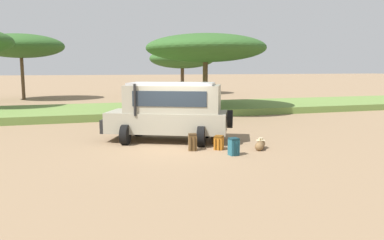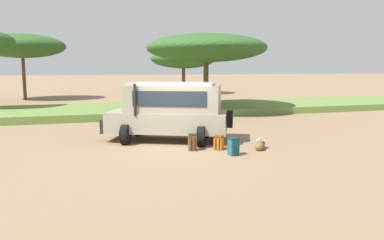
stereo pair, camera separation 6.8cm
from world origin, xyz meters
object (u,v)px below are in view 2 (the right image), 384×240
(backpack_beside_front_wheel, at_px, (192,142))
(acacia_tree_far_right, at_px, (183,59))
(acacia_tree_centre_back, at_px, (22,46))
(backpack_cluster_center, at_px, (217,137))
(duffel_bag_low_black_case, at_px, (260,145))
(backpack_near_rear_wheel, at_px, (219,143))
(safari_vehicle, at_px, (170,110))
(backpack_outermost, at_px, (233,147))
(acacia_tree_right_mid, at_px, (206,48))

(backpack_beside_front_wheel, bearing_deg, acacia_tree_far_right, 74.73)
(acacia_tree_centre_back, height_order, acacia_tree_far_right, acacia_tree_centre_back)
(backpack_cluster_center, distance_m, duffel_bag_low_black_case, 1.92)
(backpack_near_rear_wheel, bearing_deg, safari_vehicle, 121.68)
(safari_vehicle, height_order, backpack_near_rear_wheel, safari_vehicle)
(safari_vehicle, relative_size, duffel_bag_low_black_case, 6.72)
(safari_vehicle, xyz_separation_m, backpack_outermost, (1.48, -3.18, -0.99))
(duffel_bag_low_black_case, bearing_deg, safari_vehicle, 137.95)
(backpack_outermost, relative_size, duffel_bag_low_black_case, 0.77)
(backpack_beside_front_wheel, distance_m, acacia_tree_centre_back, 28.07)
(backpack_cluster_center, relative_size, duffel_bag_low_black_case, 0.67)
(safari_vehicle, height_order, backpack_outermost, safari_vehicle)
(acacia_tree_far_right, bearing_deg, backpack_beside_front_wheel, -105.27)
(backpack_beside_front_wheel, relative_size, backpack_outermost, 1.03)
(duffel_bag_low_black_case, relative_size, acacia_tree_far_right, 0.10)
(backpack_beside_front_wheel, relative_size, acacia_tree_centre_back, 0.08)
(backpack_beside_front_wheel, xyz_separation_m, duffel_bag_low_black_case, (2.50, -0.54, -0.14))
(acacia_tree_right_mid, bearing_deg, backpack_near_rear_wheel, -106.90)
(backpack_beside_front_wheel, bearing_deg, safari_vehicle, 99.59)
(safari_vehicle, relative_size, acacia_tree_right_mid, 0.62)
(backpack_cluster_center, xyz_separation_m, duffel_bag_low_black_case, (1.16, -1.53, -0.10))
(acacia_tree_right_mid, xyz_separation_m, acacia_tree_far_right, (3.72, 18.69, -0.23))
(backpack_cluster_center, distance_m, acacia_tree_far_right, 29.92)
(backpack_near_rear_wheel, xyz_separation_m, acacia_tree_right_mid, (3.44, 11.31, 4.09))
(safari_vehicle, relative_size, backpack_near_rear_wheel, 10.20)
(backpack_cluster_center, bearing_deg, backpack_beside_front_wheel, -143.62)
(safari_vehicle, relative_size, backpack_cluster_center, 10.05)
(backpack_outermost, xyz_separation_m, acacia_tree_centre_back, (-9.93, 27.38, 4.80))
(backpack_outermost, bearing_deg, acacia_tree_far_right, 77.26)
(backpack_beside_front_wheel, relative_size, backpack_cluster_center, 1.19)
(backpack_cluster_center, distance_m, acacia_tree_right_mid, 11.40)
(acacia_tree_centre_back, bearing_deg, acacia_tree_far_right, 12.13)
(acacia_tree_centre_back, distance_m, acacia_tree_far_right, 17.35)
(backpack_beside_front_wheel, xyz_separation_m, acacia_tree_right_mid, (4.43, 11.18, 4.04))
(backpack_beside_front_wheel, height_order, acacia_tree_right_mid, acacia_tree_right_mid)
(safari_vehicle, distance_m, backpack_near_rear_wheel, 2.74)
(backpack_beside_front_wheel, distance_m, acacia_tree_far_right, 31.19)
(safari_vehicle, xyz_separation_m, acacia_tree_centre_back, (-8.44, 24.20, 3.80))
(backpack_beside_front_wheel, bearing_deg, acacia_tree_right_mid, 68.38)
(backpack_beside_front_wheel, bearing_deg, backpack_near_rear_wheel, -7.84)
(backpack_beside_front_wheel, distance_m, backpack_cluster_center, 1.67)
(backpack_near_rear_wheel, bearing_deg, acacia_tree_far_right, 76.58)
(backpack_cluster_center, xyz_separation_m, backpack_outermost, (-0.20, -2.15, 0.04))
(backpack_outermost, distance_m, duffel_bag_low_black_case, 1.50)
(acacia_tree_centre_back, bearing_deg, safari_vehicle, -70.77)
(acacia_tree_far_right, bearing_deg, acacia_tree_centre_back, -167.87)
(backpack_cluster_center, bearing_deg, safari_vehicle, 148.49)
(duffel_bag_low_black_case, bearing_deg, acacia_tree_right_mid, 80.65)
(backpack_beside_front_wheel, xyz_separation_m, acacia_tree_far_right, (8.15, 29.87, 3.81))
(backpack_outermost, xyz_separation_m, acacia_tree_right_mid, (3.29, 12.33, 4.05))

